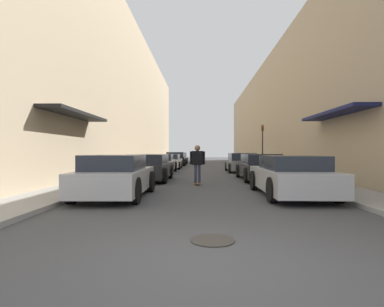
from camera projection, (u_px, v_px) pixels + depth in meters
ground at (202, 170)px, 22.64m from camera, size 104.46×104.46×0.00m
curb_strip_left at (151, 166)px, 27.52m from camera, size 1.80×47.48×0.12m
curb_strip_right at (253, 166)px, 27.25m from camera, size 1.80×47.48×0.12m
building_row_left at (120, 100)px, 27.56m from camera, size 4.90×47.48×12.33m
building_row_right at (285, 115)px, 27.14m from camera, size 4.90×47.48×9.48m
parked_car_left_0 at (116, 176)px, 9.12m from camera, size 1.91×3.97×1.30m
parked_car_left_1 at (149, 168)px, 14.35m from camera, size 1.96×4.20×1.27m
parked_car_left_2 at (161, 163)px, 19.84m from camera, size 1.90×4.35×1.24m
parked_car_left_3 at (169, 161)px, 24.79m from camera, size 2.05×3.99×1.19m
parked_car_left_4 at (176, 159)px, 30.20m from camera, size 2.04×4.32×1.35m
parked_car_left_5 at (180, 158)px, 35.77m from camera, size 1.92×4.68×1.29m
parked_car_right_0 at (290, 176)px, 9.40m from camera, size 1.97×4.44×1.27m
parked_car_right_1 at (259, 167)px, 14.62m from camera, size 1.88×4.70×1.28m
parked_car_right_2 at (241, 163)px, 20.55m from camera, size 2.00×4.29×1.30m
skateboarder at (197, 160)px, 12.62m from camera, size 0.64×0.78×1.67m
manhole_cover at (212, 240)px, 4.68m from camera, size 0.70×0.70×0.02m
traffic_light at (263, 142)px, 22.65m from camera, size 0.16×0.22×3.29m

